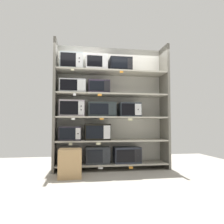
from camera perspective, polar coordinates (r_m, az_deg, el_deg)
ground at (r=3.70m, az=2.57°, el=-17.84°), size 6.26×6.00×0.02m
back_panel at (r=4.84m, az=-0.49°, el=1.39°), size 2.46×0.04×2.63m
upright_left at (r=4.55m, az=-14.62°, el=1.80°), size 0.05×0.49×2.63m
upright_right at (r=4.90m, az=13.54°, el=1.42°), size 0.05×0.49×2.63m
shelf_0 at (r=4.64m, az=0.00°, el=-13.28°), size 2.26×0.49×0.03m
microwave_0 at (r=4.55m, az=-10.88°, el=-11.26°), size 0.44×0.44×0.31m
microwave_1 at (r=4.57m, az=-3.76°, el=-11.10°), size 0.48×0.35×0.34m
microwave_2 at (r=4.66m, az=3.86°, el=-11.00°), size 0.55×0.38×0.33m
price_tag_0 at (r=4.35m, az=-10.89°, el=-14.43°), size 0.07×0.00×0.04m
price_tag_1 at (r=4.37m, az=-2.96°, el=-14.37°), size 0.09×0.00×0.03m
price_tag_2 at (r=4.47m, az=4.97°, el=-14.21°), size 0.08×0.00×0.05m
shelf_1 at (r=4.58m, az=0.00°, el=-7.40°), size 2.26×0.49×0.03m
microwave_3 at (r=4.51m, az=-10.86°, el=-5.46°), size 0.43×0.34×0.28m
microwave_4 at (r=4.53m, az=-3.89°, el=-5.17°), size 0.51×0.40×0.33m
price_tag_3 at (r=4.28m, az=-10.74°, el=-8.16°), size 0.06×0.00×0.04m
price_tag_4 at (r=4.30m, az=-3.56°, el=-8.22°), size 0.09×0.00×0.04m
shelf_2 at (r=4.57m, az=0.00°, el=-1.44°), size 2.26×0.49×0.03m
microwave_5 at (r=4.52m, az=-10.37°, el=0.90°), size 0.50×0.37×0.33m
microwave_6 at (r=4.54m, az=-2.67°, el=0.64°), size 0.57×0.34×0.30m
microwave_7 at (r=4.64m, az=4.45°, el=0.52°), size 0.44×0.42×0.29m
price_tag_5 at (r=4.26m, az=-10.07°, el=-1.79°), size 0.07×0.00×0.04m
price_tag_6 at (r=4.29m, az=-2.70°, el=-1.80°), size 0.08×0.00×0.03m
price_tag_7 at (r=4.39m, az=4.80°, el=-1.94°), size 0.08×0.00×0.05m
shelf_3 at (r=4.61m, az=0.00°, el=4.48°), size 2.26×0.49×0.03m
microwave_8 at (r=4.57m, az=-10.18°, el=6.48°), size 0.52×0.43×0.27m
microwave_9 at (r=4.59m, az=-3.51°, el=6.40°), size 0.43×0.39×0.27m
price_tag_8 at (r=4.30m, az=-9.70°, el=4.50°), size 0.05×0.00×0.05m
price_tag_9 at (r=4.32m, az=-3.20°, el=4.46°), size 0.08×0.00×0.04m
shelf_4 at (r=4.70m, az=0.00°, el=10.25°), size 2.26×0.49×0.03m
microwave_10 at (r=4.68m, az=-10.48°, el=12.67°), size 0.46×0.34×0.34m
microwave_11 at (r=4.70m, az=-4.12°, el=12.44°), size 0.43×0.38×0.32m
microwave_12 at (r=4.76m, az=2.11°, el=12.00°), size 0.46×0.40×0.28m
price_tag_10 at (r=4.39m, az=-10.22°, el=10.77°), size 0.06×0.00×0.03m
price_tag_11 at (r=4.48m, az=2.50°, el=10.38°), size 0.07×0.00×0.04m
shipping_carton at (r=4.01m, az=-10.85°, el=-12.89°), size 0.40×0.40×0.49m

